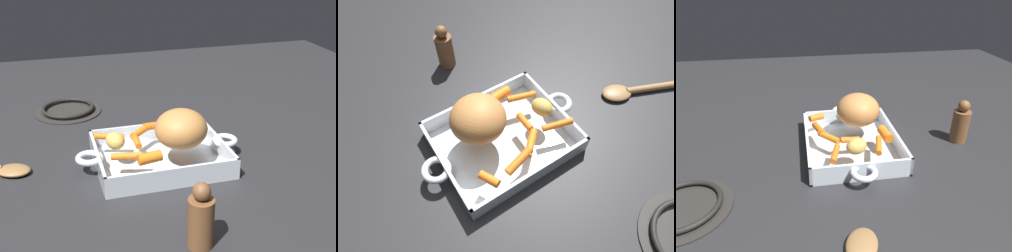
{
  "view_description": "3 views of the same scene",
  "coord_description": "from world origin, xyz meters",
  "views": [
    {
      "loc": [
        0.24,
        0.89,
        0.5
      ],
      "look_at": [
        -0.03,
        -0.03,
        0.08
      ],
      "focal_mm": 48.96,
      "sensor_mm": 36.0,
      "label": 1
    },
    {
      "loc": [
        -0.18,
        -0.29,
        0.55
      ],
      "look_at": [
        -0.0,
        -0.02,
        0.09
      ],
      "focal_mm": 30.27,
      "sensor_mm": 36.0,
      "label": 2
    },
    {
      "loc": [
        0.65,
        -0.12,
        0.42
      ],
      "look_at": [
        0.01,
        -0.02,
        0.07
      ],
      "focal_mm": 31.05,
      "sensor_mm": 36.0,
      "label": 3
    }
  ],
  "objects": [
    {
      "name": "ground_plane",
      "position": [
        0.0,
        0.0,
        0.0
      ],
      "size": [
        1.94,
        1.94,
        0.0
      ],
      "primitive_type": "plane",
      "color": "#232326"
    },
    {
      "name": "roasting_dish",
      "position": [
        0.0,
        0.0,
        0.01
      ],
      "size": [
        0.38,
        0.24,
        0.05
      ],
      "color": "silver",
      "rests_on": "ground_plane"
    },
    {
      "name": "pork_roast",
      "position": [
        -0.04,
        0.03,
        0.09
      ],
      "size": [
        0.15,
        0.15,
        0.09
      ],
      "primitive_type": "ellipsoid",
      "rotation": [
        0.0,
        0.0,
        1.95
      ],
      "color": "#B8783E",
      "rests_on": "roasting_dish"
    },
    {
      "name": "baby_carrot_long",
      "position": [
        0.05,
        -0.01,
        0.06
      ],
      "size": [
        0.02,
        0.05,
        0.02
      ],
      "primitive_type": "cylinder",
      "rotation": [
        1.53,
        0.0,
        6.26
      ],
      "color": "orange",
      "rests_on": "roasting_dish"
    },
    {
      "name": "baby_carrot_short",
      "position": [
        0.03,
        -0.06,
        0.06
      ],
      "size": [
        0.06,
        0.06,
        0.02
      ],
      "primitive_type": "cylinder",
      "rotation": [
        1.55,
        0.0,
        5.45
      ],
      "color": "orange",
      "rests_on": "roasting_dish"
    },
    {
      "name": "baby_carrot_center_right",
      "position": [
        -0.08,
        -0.08,
        0.06
      ],
      "size": [
        0.03,
        0.05,
        0.02
      ],
      "primitive_type": "cylinder",
      "rotation": [
        1.52,
        0.0,
        0.45
      ],
      "color": "orange",
      "rests_on": "roasting_dish"
    },
    {
      "name": "baby_carrot_southeast",
      "position": [
        0.1,
        -0.06,
        0.06
      ],
      "size": [
        0.07,
        0.03,
        0.02
      ],
      "primitive_type": "cylinder",
      "rotation": [
        1.62,
        0.0,
        4.43
      ],
      "color": "orange",
      "rests_on": "roasting_dish"
    },
    {
      "name": "baby_carrot_southwest",
      "position": [
        0.04,
        0.08,
        0.06
      ],
      "size": [
        0.05,
        0.03,
        0.03
      ],
      "primitive_type": "cylinder",
      "rotation": [
        1.53,
        0.0,
        4.86
      ],
      "color": "orange",
      "rests_on": "roasting_dish"
    },
    {
      "name": "baby_carrot_center_left",
      "position": [
        0.09,
        0.05,
        0.06
      ],
      "size": [
        0.07,
        0.03,
        0.02
      ],
      "primitive_type": "cylinder",
      "rotation": [
        1.53,
        0.0,
        4.45
      ],
      "color": "orange",
      "rests_on": "roasting_dish"
    },
    {
      "name": "baby_carrot_northeast",
      "position": [
        -0.01,
        -0.08,
        0.06
      ],
      "size": [
        0.07,
        0.03,
        0.02
      ],
      "primitive_type": "cylinder",
      "rotation": [
        1.49,
        0.0,
        1.82
      ],
      "color": "orange",
      "rests_on": "roasting_dish"
    },
    {
      "name": "potato_halved",
      "position": [
        0.1,
        -0.01,
        0.07
      ],
      "size": [
        0.05,
        0.06,
        0.04
      ],
      "primitive_type": "ellipsoid",
      "rotation": [
        0.0,
        0.0,
        1.92
      ],
      "color": "gold",
      "rests_on": "roasting_dish"
    },
    {
      "name": "stove_burner_rear",
      "position": [
        0.17,
        -0.37,
        0.01
      ],
      "size": [
        0.19,
        0.19,
        0.02
      ],
      "color": "#282623",
      "rests_on": "ground_plane"
    },
    {
      "name": "pepper_mill",
      "position": [
        0.01,
        0.3,
        0.05
      ],
      "size": [
        0.05,
        0.05,
        0.12
      ],
      "color": "brown",
      "rests_on": "ground_plane"
    }
  ]
}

